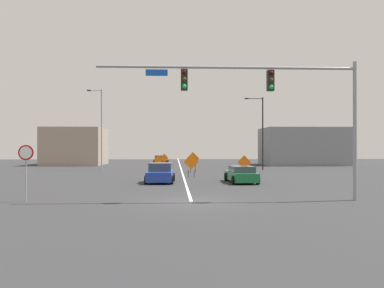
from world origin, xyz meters
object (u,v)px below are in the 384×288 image
object	(u,v)px
street_lamp_mid_left	(261,130)
construction_sign_right_shoulder	(193,159)
street_lamp_mid_right	(101,126)
construction_sign_median_near	(159,160)
construction_sign_median_far	(244,163)
car_red_approaching	(161,160)
car_green_near	(241,175)
car_blue_distant	(160,174)
stop_sign	(26,162)
construction_sign_right_lane	(164,159)
traffic_signal_assembly	(270,94)
construction_sign_left_shoulder	(191,163)

from	to	relation	value
street_lamp_mid_left	construction_sign_right_shoulder	xyz separation A→B (m)	(-8.18, -3.61, -3.32)
street_lamp_mid_left	street_lamp_mid_right	bearing A→B (deg)	179.98
construction_sign_median_near	construction_sign_median_far	world-z (taller)	construction_sign_median_far
street_lamp_mid_right	car_red_approaching	bearing A→B (deg)	67.25
construction_sign_right_shoulder	construction_sign_median_near	distance (m)	5.95
car_green_near	car_blue_distant	size ratio (longest dim) A/B	1.15
stop_sign	car_blue_distant	xyz separation A→B (m)	(6.35, 9.99, -1.30)
construction_sign_right_shoulder	construction_sign_median_far	distance (m)	7.24
street_lamp_mid_left	car_blue_distant	world-z (taller)	street_lamp_mid_left
stop_sign	car_green_near	world-z (taller)	stop_sign
car_red_approaching	car_green_near	world-z (taller)	car_red_approaching
stop_sign	car_red_approaching	world-z (taller)	stop_sign
street_lamp_mid_left	car_green_near	bearing A→B (deg)	-108.03
stop_sign	construction_sign_right_lane	distance (m)	31.46
construction_sign_right_shoulder	construction_sign_median_near	xyz separation A→B (m)	(-3.83, 4.54, -0.29)
car_red_approaching	car_green_near	xyz separation A→B (m)	(7.13, -30.86, -0.02)
construction_sign_right_lane	construction_sign_median_far	xyz separation A→B (m)	(7.74, -14.85, 0.08)
car_green_near	car_red_approaching	bearing A→B (deg)	103.00
street_lamp_mid_right	traffic_signal_assembly	bearing A→B (deg)	-62.59
street_lamp_mid_right	car_green_near	distance (m)	21.12
street_lamp_mid_left	car_green_near	distance (m)	16.89
street_lamp_mid_left	construction_sign_right_lane	xyz separation A→B (m)	(-11.46, 5.54, -3.56)
construction_sign_median_near	car_blue_distant	bearing A→B (deg)	-87.24
construction_sign_left_shoulder	construction_sign_right_lane	world-z (taller)	construction_sign_left_shoulder
car_blue_distant	construction_sign_right_lane	bearing A→B (deg)	90.62
construction_sign_left_shoulder	street_lamp_mid_right	bearing A→B (deg)	134.21
car_green_near	construction_sign_median_near	bearing A→B (deg)	112.80
stop_sign	car_red_approaching	bearing A→B (deg)	82.44
construction_sign_right_shoulder	traffic_signal_assembly	bearing A→B (deg)	-82.62
street_lamp_mid_right	construction_sign_right_lane	bearing A→B (deg)	37.79
street_lamp_mid_right	construction_sign_median_far	distance (m)	17.97
street_lamp_mid_left	construction_sign_median_far	xyz separation A→B (m)	(-3.71, -9.30, -3.48)
traffic_signal_assembly	construction_sign_right_lane	distance (m)	31.99
street_lamp_mid_right	construction_sign_right_lane	size ratio (longest dim) A/B	5.17
traffic_signal_assembly	street_lamp_mid_left	size ratio (longest dim) A/B	1.56
construction_sign_left_shoulder	car_red_approaching	distance (m)	25.73
street_lamp_mid_right	car_green_near	bearing A→B (deg)	-49.07
street_lamp_mid_left	construction_sign_median_near	bearing A→B (deg)	175.60
traffic_signal_assembly	construction_sign_median_near	size ratio (longest dim) A/B	7.50
car_red_approaching	stop_sign	bearing A→B (deg)	-97.56
construction_sign_median_far	car_red_approaching	world-z (taller)	construction_sign_median_far
street_lamp_mid_right	construction_sign_right_lane	world-z (taller)	street_lamp_mid_right
construction_sign_left_shoulder	car_green_near	world-z (taller)	construction_sign_left_shoulder
construction_sign_right_lane	traffic_signal_assembly	bearing A→B (deg)	-78.87
traffic_signal_assembly	construction_sign_median_far	distance (m)	16.88
street_lamp_mid_left	construction_sign_right_lane	world-z (taller)	street_lamp_mid_left
car_red_approaching	traffic_signal_assembly	bearing A→B (deg)	-80.46
construction_sign_right_lane	street_lamp_mid_right	bearing A→B (deg)	-142.21
construction_sign_right_shoulder	car_red_approaching	world-z (taller)	construction_sign_right_shoulder
construction_sign_right_lane	construction_sign_right_shoulder	xyz separation A→B (m)	(3.27, -9.16, 0.24)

